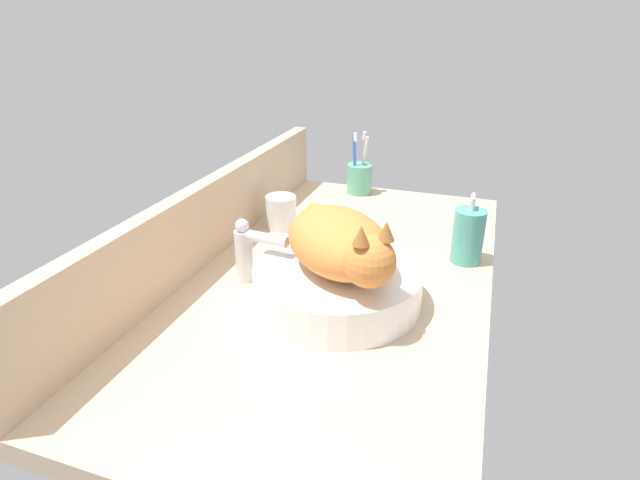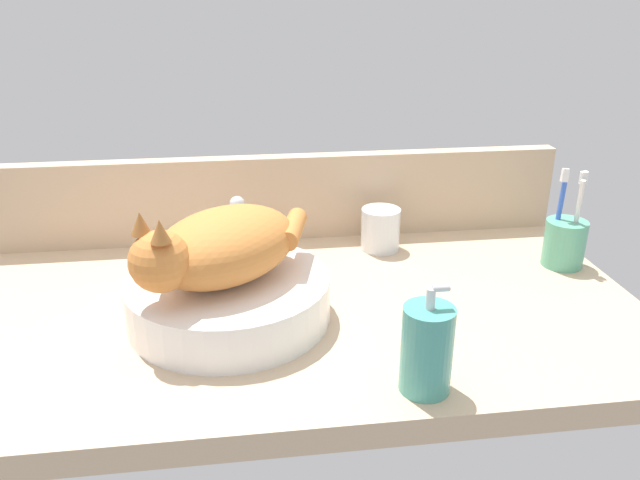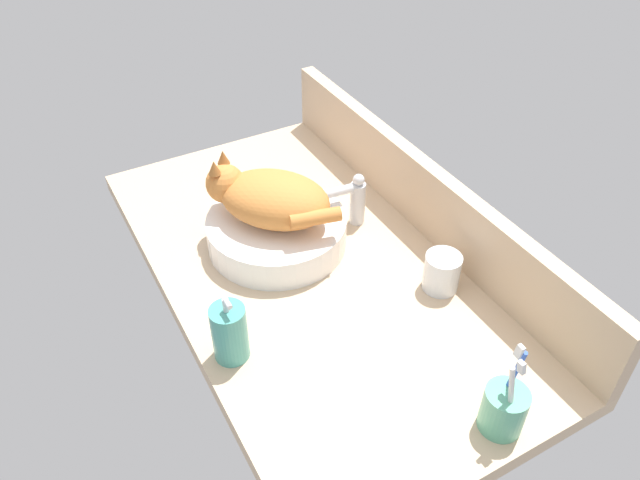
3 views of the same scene
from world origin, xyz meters
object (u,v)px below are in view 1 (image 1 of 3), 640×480
object	(u,v)px
faucet	(248,249)
soap_dispenser	(468,236)
sink_basin	(337,285)
cat	(342,243)
water_glass	(281,213)
toothbrush_cup	(359,178)

from	to	relation	value
faucet	soap_dispenser	xyz separation A→B (cm)	(23.67, -41.37, -1.17)
sink_basin	cat	world-z (taller)	cat
cat	faucet	size ratio (longest dim) A/B	2.20
cat	soap_dispenser	bearing A→B (deg)	-38.56
soap_dispenser	water_glass	size ratio (longest dim) A/B	1.82
sink_basin	faucet	distance (cm)	19.75
cat	faucet	distance (cm)	21.24
faucet	soap_dispenser	world-z (taller)	soap_dispenser
faucet	soap_dispenser	bearing A→B (deg)	-60.23
soap_dispenser	water_glass	world-z (taller)	soap_dispenser
water_glass	faucet	bearing A→B (deg)	-170.27
sink_basin	water_glass	world-z (taller)	water_glass
sink_basin	soap_dispenser	xyz separation A→B (cm)	(25.48, -22.05, 2.53)
soap_dispenser	toothbrush_cup	distance (cm)	50.24
toothbrush_cup	sink_basin	bearing A→B (deg)	-169.04
sink_basin	soap_dispenser	size ratio (longest dim) A/B	2.07
sink_basin	soap_dispenser	distance (cm)	33.79
cat	soap_dispenser	distance (cm)	34.50
faucet	water_glass	world-z (taller)	faucet
cat	toothbrush_cup	bearing A→B (deg)	11.65
sink_basin	toothbrush_cup	world-z (taller)	toothbrush_cup
soap_dispenser	toothbrush_cup	world-z (taller)	toothbrush_cup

